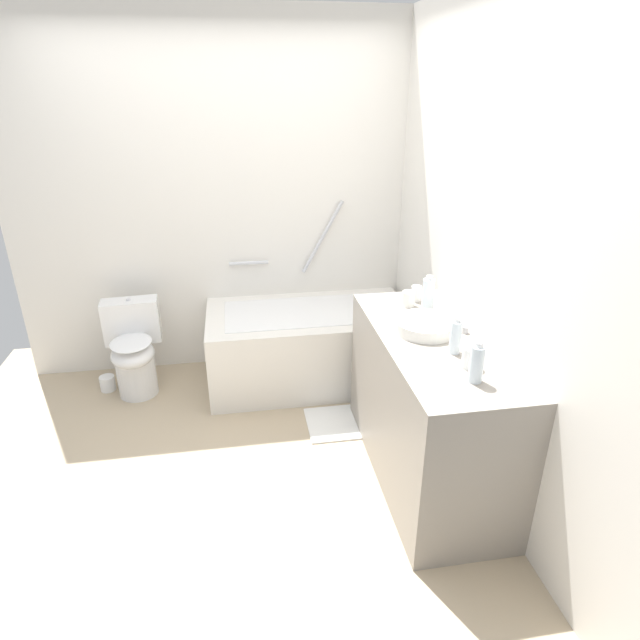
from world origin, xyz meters
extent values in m
plane|color=tan|center=(0.00, 0.00, 0.00)|extent=(3.79, 3.79, 0.00)
cube|color=silver|center=(0.00, 1.44, 1.30)|extent=(3.11, 0.10, 2.60)
cube|color=silver|center=(1.40, 0.00, 1.30)|extent=(0.10, 3.19, 2.60)
cube|color=silver|center=(0.56, 1.00, 0.28)|extent=(1.50, 0.80, 0.56)
cube|color=white|center=(0.56, 1.00, 0.52)|extent=(1.23, 0.57, 0.09)
cylinder|color=silver|center=(1.15, 1.00, 0.60)|extent=(0.09, 0.03, 0.03)
cylinder|color=silver|center=(0.73, 1.36, 1.02)|extent=(0.33, 0.03, 0.56)
cylinder|color=silver|center=(0.15, 1.36, 0.84)|extent=(0.30, 0.03, 0.03)
cylinder|color=white|center=(-0.72, 0.98, 0.17)|extent=(0.28, 0.28, 0.35)
ellipsoid|color=white|center=(-0.71, 0.94, 0.35)|extent=(0.33, 0.38, 0.16)
ellipsoid|color=white|center=(-0.71, 0.94, 0.44)|extent=(0.31, 0.36, 0.02)
cube|color=white|center=(-0.73, 1.16, 0.51)|extent=(0.41, 0.20, 0.32)
cylinder|color=silver|center=(-0.73, 1.16, 0.68)|extent=(0.03, 0.03, 0.01)
cube|color=gray|center=(1.07, -0.18, 0.44)|extent=(0.57, 1.38, 0.87)
cylinder|color=white|center=(1.04, -0.09, 0.90)|extent=(0.33, 0.33, 0.06)
cylinder|color=silver|center=(1.25, -0.09, 0.90)|extent=(0.02, 0.02, 0.05)
cylinder|color=silver|center=(1.21, -0.09, 0.92)|extent=(0.09, 0.02, 0.02)
cylinder|color=silver|center=(1.25, -0.15, 0.89)|extent=(0.03, 0.03, 0.04)
cylinder|color=silver|center=(1.25, -0.03, 0.89)|extent=(0.03, 0.03, 0.04)
cylinder|color=silver|center=(1.10, -0.35, 0.95)|extent=(0.06, 0.06, 0.17)
cylinder|color=white|center=(1.10, -0.35, 1.05)|extent=(0.03, 0.03, 0.02)
cylinder|color=silver|center=(1.14, 0.16, 0.97)|extent=(0.07, 0.07, 0.20)
cylinder|color=white|center=(1.14, 0.16, 1.09)|extent=(0.04, 0.04, 0.02)
cylinder|color=silver|center=(1.08, -0.63, 0.96)|extent=(0.06, 0.06, 0.17)
cylinder|color=white|center=(1.08, -0.63, 1.06)|extent=(0.04, 0.04, 0.02)
cylinder|color=white|center=(1.07, 0.27, 0.92)|extent=(0.08, 0.08, 0.09)
cylinder|color=white|center=(1.11, -0.51, 0.92)|extent=(0.07, 0.07, 0.10)
cylinder|color=white|center=(1.14, 0.35, 0.92)|extent=(0.06, 0.06, 0.09)
cube|color=white|center=(0.76, 0.36, 0.01)|extent=(0.61, 0.40, 0.01)
cylinder|color=white|center=(-0.95, 1.07, 0.06)|extent=(0.11, 0.11, 0.11)
camera|label=1|loc=(0.06, -2.56, 2.10)|focal=29.72mm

